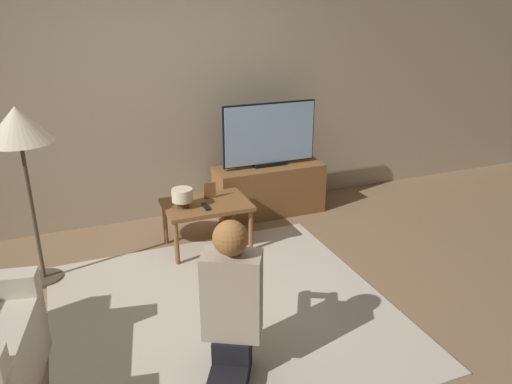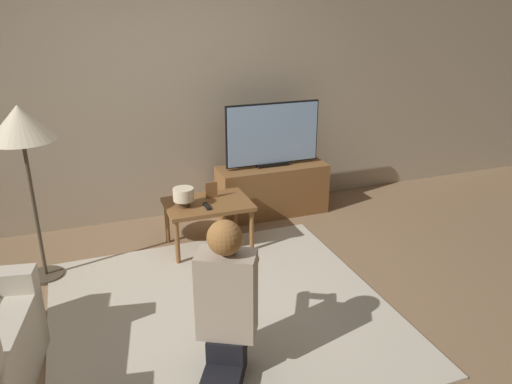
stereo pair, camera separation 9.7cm
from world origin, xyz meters
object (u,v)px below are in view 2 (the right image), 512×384
at_px(person_kneeling, 226,299).
at_px(table_lamp, 183,196).
at_px(tv, 273,135).
at_px(floor_lamp, 21,130).
at_px(coffee_table, 208,208).

distance_m(person_kneeling, table_lamp, 1.61).
height_order(tv, table_lamp, tv).
relative_size(tv, person_kneeling, 0.99).
xyz_separation_m(floor_lamp, person_kneeling, (1.07, -1.57, -0.72)).
xyz_separation_m(floor_lamp, table_lamp, (1.18, 0.03, -0.69)).
bearing_deg(table_lamp, coffee_table, 6.10).
bearing_deg(floor_lamp, table_lamp, 1.50).
bearing_deg(person_kneeling, floor_lamp, -27.37).
bearing_deg(tv, table_lamp, -152.81).
height_order(floor_lamp, table_lamp, floor_lamp).
height_order(coffee_table, table_lamp, table_lamp).
distance_m(coffee_table, floor_lamp, 1.63).
bearing_deg(person_kneeling, tv, -89.96).
bearing_deg(floor_lamp, tv, 14.36).
relative_size(tv, floor_lamp, 0.69).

